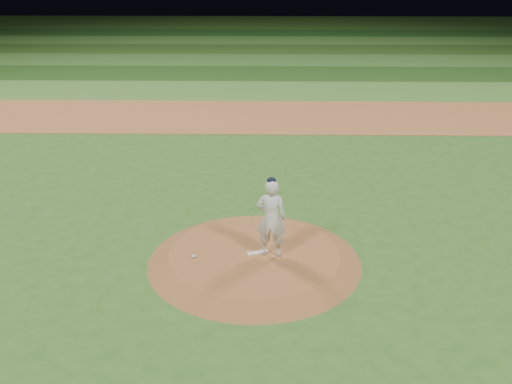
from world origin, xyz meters
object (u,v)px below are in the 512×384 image
at_px(pitchers_mound, 255,257).
at_px(pitcher_on_mound, 271,218).
at_px(rosin_bag, 194,256).
at_px(pitching_rubber, 258,252).

distance_m(pitchers_mound, pitcher_on_mound, 1.24).
bearing_deg(pitcher_on_mound, rosin_bag, -174.48).
bearing_deg(pitchers_mound, rosin_bag, -170.18).
bearing_deg(pitchers_mound, pitcher_on_mound, -10.57).
relative_size(rosin_bag, pitcher_on_mound, 0.05).
bearing_deg(pitchers_mound, pitching_rubber, -6.27).
xyz_separation_m(pitchers_mound, pitching_rubber, (0.09, -0.01, 0.14)).
height_order(pitchers_mound, pitcher_on_mound, pitcher_on_mound).
bearing_deg(pitching_rubber, rosin_bag, 168.03).
height_order(pitching_rubber, pitcher_on_mound, pitcher_on_mound).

